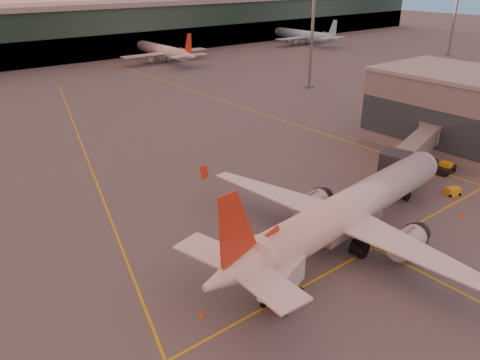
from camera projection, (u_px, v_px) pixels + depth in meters
ground at (385, 288)px, 43.94m from camera, size 600.00×600.00×0.00m
taxi_markings at (110, 166)px, 71.40m from camera, size 100.12×173.00×0.01m
gate_building at (450, 108)px, 78.08m from camera, size 18.40×22.40×12.60m
mast_east_near at (313, 27)px, 113.39m from camera, size 2.40×2.40×25.60m
mast_east_far at (456, 11)px, 159.09m from camera, size 2.40×2.40×25.60m
main_airplane at (346, 212)px, 49.77m from camera, size 39.09×35.30×11.79m
jet_bridge at (418, 147)px, 67.72m from camera, size 20.32×8.47×5.85m
catering_truck at (282, 282)px, 41.18m from camera, size 5.56×3.87×3.97m
gpu_cart at (453, 192)px, 61.95m from camera, size 2.13×1.71×1.09m
pushback_tug at (446, 169)px, 68.74m from camera, size 3.31×1.90×1.67m
cone_nose at (441, 190)px, 62.94m from camera, size 0.41×0.41×0.52m
cone_tail at (202, 313)px, 40.31m from camera, size 0.46×0.46×0.58m
cone_wing_left at (236, 192)px, 62.39m from camera, size 0.49×0.49×0.63m
cone_fwd at (463, 214)px, 56.63m from camera, size 0.50×0.50×0.64m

